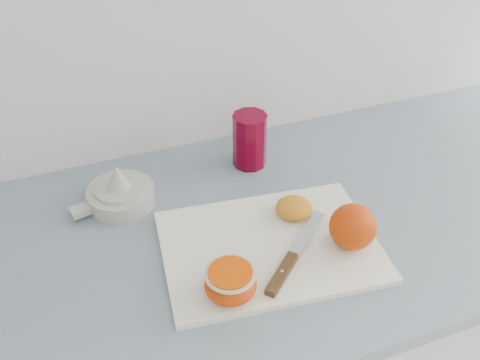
# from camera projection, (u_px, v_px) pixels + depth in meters

# --- Properties ---
(cutting_board) EXTENTS (0.40, 0.31, 0.01)m
(cutting_board) POSITION_uv_depth(u_px,v_px,m) (270.00, 246.00, 0.94)
(cutting_board) COLOR white
(cutting_board) RESTS_ON counter
(whole_orange) EXTENTS (0.08, 0.08, 0.08)m
(whole_orange) POSITION_uv_depth(u_px,v_px,m) (353.00, 227.00, 0.91)
(whole_orange) COLOR #DC470C
(whole_orange) RESTS_ON cutting_board
(half_orange) EXTENTS (0.08, 0.08, 0.05)m
(half_orange) POSITION_uv_depth(u_px,v_px,m) (231.00, 283.00, 0.83)
(half_orange) COLOR #DC470C
(half_orange) RESTS_ON cutting_board
(squeezed_shell) EXTENTS (0.07, 0.07, 0.03)m
(squeezed_shell) POSITION_uv_depth(u_px,v_px,m) (294.00, 208.00, 0.99)
(squeezed_shell) COLOR orange
(squeezed_shell) RESTS_ON cutting_board
(paring_knife) EXTENTS (0.18, 0.16, 0.01)m
(paring_knife) POSITION_uv_depth(u_px,v_px,m) (287.00, 266.00, 0.88)
(paring_knife) COLOR #4F3715
(paring_knife) RESTS_ON cutting_board
(citrus_juicer) EXTENTS (0.17, 0.13, 0.09)m
(citrus_juicer) POSITION_uv_depth(u_px,v_px,m) (120.00, 193.00, 1.03)
(citrus_juicer) COLOR beige
(citrus_juicer) RESTS_ON counter
(red_tumbler) EXTENTS (0.07, 0.07, 0.12)m
(red_tumbler) POSITION_uv_depth(u_px,v_px,m) (250.00, 142.00, 1.11)
(red_tumbler) COLOR maroon
(red_tumbler) RESTS_ON counter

